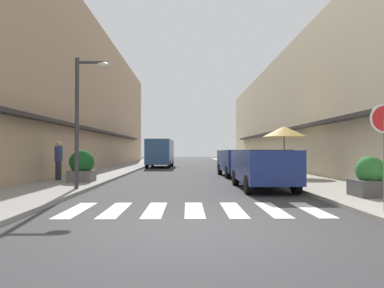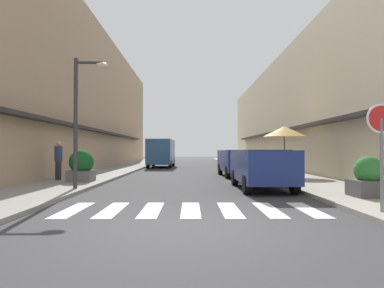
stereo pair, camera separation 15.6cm
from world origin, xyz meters
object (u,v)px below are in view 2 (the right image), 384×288
at_px(parked_car_mid, 238,160).
at_px(street_lamp, 82,107).
at_px(cafe_umbrella, 284,132).
at_px(planter_midblock, 81,166).
at_px(pedestrian_walking_near, 58,159).
at_px(round_street_sign, 381,129).
at_px(delivery_van, 161,151).
at_px(planter_corner, 369,178).
at_px(parked_car_near, 261,165).

distance_m(parked_car_mid, street_lamp, 9.64).
distance_m(cafe_umbrella, planter_midblock, 10.22).
distance_m(planter_midblock, pedestrian_walking_near, 1.43).
distance_m(round_street_sign, pedestrian_walking_near, 12.84).
relative_size(street_lamp, cafe_umbrella, 1.76).
height_order(delivery_van, planter_corner, delivery_van).
distance_m(parked_car_near, round_street_sign, 5.52).
bearing_deg(street_lamp, delivery_van, 85.52).
xyz_separation_m(round_street_sign, street_lamp, (-7.96, 4.54, 1.05)).
bearing_deg(parked_car_mid, planter_corner, -74.50).
xyz_separation_m(parked_car_mid, round_street_sign, (1.52, -11.40, 0.99)).
relative_size(parked_car_mid, cafe_umbrella, 1.68).
distance_m(parked_car_mid, round_street_sign, 11.54).
bearing_deg(pedestrian_walking_near, planter_corner, 35.03).
xyz_separation_m(round_street_sign, pedestrian_walking_near, (-10.08, 7.91, -0.87)).
xyz_separation_m(street_lamp, pedestrian_walking_near, (-2.12, 3.37, -1.93)).
relative_size(planter_midblock, pedestrian_walking_near, 0.78).
height_order(round_street_sign, planter_midblock, round_street_sign).
xyz_separation_m(parked_car_near, round_street_sign, (1.52, -5.21, 0.99)).
relative_size(street_lamp, planter_midblock, 3.39).
bearing_deg(planter_midblock, cafe_umbrella, 17.91).
bearing_deg(parked_car_near, cafe_umbrella, 66.02).
height_order(parked_car_near, street_lamp, street_lamp).
relative_size(round_street_sign, planter_corner, 2.02).
xyz_separation_m(cafe_umbrella, pedestrian_walking_near, (-10.84, -2.44, -1.38)).
xyz_separation_m(delivery_van, cafe_umbrella, (7.39, -11.25, 1.01)).
xyz_separation_m(cafe_umbrella, planter_midblock, (-9.60, -3.10, -1.64)).
height_order(delivery_van, pedestrian_walking_near, delivery_van).
relative_size(delivery_van, round_street_sign, 2.31).
relative_size(cafe_umbrella, planter_midblock, 1.92).
relative_size(cafe_umbrella, pedestrian_walking_near, 1.49).
xyz_separation_m(parked_car_near, planter_midblock, (-7.32, 2.03, -0.15)).
relative_size(round_street_sign, planter_midblock, 1.74).
height_order(parked_car_mid, planter_corner, parked_car_mid).
relative_size(street_lamp, pedestrian_walking_near, 2.63).
distance_m(street_lamp, pedestrian_walking_near, 4.42).
bearing_deg(parked_car_mid, round_street_sign, -82.42).
relative_size(street_lamp, planter_corner, 3.93).
bearing_deg(street_lamp, pedestrian_walking_near, 122.09).
height_order(parked_car_mid, cafe_umbrella, cafe_umbrella).
xyz_separation_m(parked_car_near, planter_corner, (2.50, -2.81, -0.28)).
distance_m(delivery_van, cafe_umbrella, 13.50).
relative_size(planter_corner, pedestrian_walking_near, 0.67).
height_order(street_lamp, planter_corner, street_lamp).
relative_size(parked_car_near, cafe_umbrella, 1.68).
bearing_deg(planter_corner, pedestrian_walking_near, 153.52).
xyz_separation_m(parked_car_near, street_lamp, (-6.45, -0.68, 2.04)).
bearing_deg(parked_car_mid, pedestrian_walking_near, -157.81).
bearing_deg(round_street_sign, parked_car_mid, 97.58).
distance_m(cafe_umbrella, planter_corner, 8.14).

